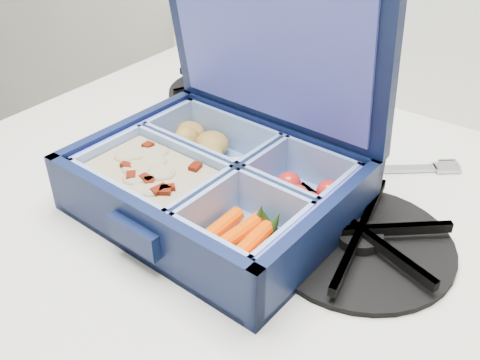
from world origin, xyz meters
The scene contains 4 objects.
bento_box centered at (0.07, 1.61, 0.98)m, with size 0.24×0.19×0.06m, color #0C1537, non-canonical shape.
burner_grate centered at (0.21, 1.64, 0.97)m, with size 0.17×0.17×0.02m, color black.
burner_grate_rear centered at (-0.08, 1.82, 0.97)m, with size 0.16×0.16×0.02m, color black.
fork centered at (0.17, 1.76, 0.96)m, with size 0.02×0.16×0.01m, color #9F9EA8, non-canonical shape.
Camera 1 is at (0.33, 1.29, 1.27)m, focal length 40.00 mm.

